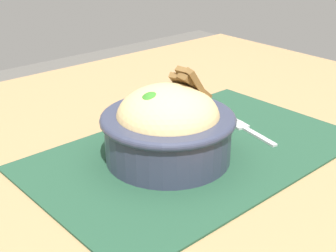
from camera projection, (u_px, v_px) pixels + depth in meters
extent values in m
cube|color=#99754C|center=(173.00, 159.00, 0.71)|extent=(1.20, 0.94, 0.03)
cylinder|color=olive|center=(215.00, 167.00, 1.47)|extent=(0.04, 0.04, 0.74)
cube|color=#1E422D|center=(195.00, 152.00, 0.69)|extent=(0.48, 0.31, 0.00)
cylinder|color=#2D3347|center=(168.00, 137.00, 0.66)|extent=(0.18, 0.18, 0.07)
torus|color=#2D3347|center=(168.00, 118.00, 0.65)|extent=(0.19, 0.19, 0.01)
ellipsoid|color=tan|center=(168.00, 118.00, 0.64)|extent=(0.20, 0.20, 0.09)
sphere|color=#317423|center=(157.00, 104.00, 0.62)|extent=(0.03, 0.03, 0.03)
sphere|color=#317423|center=(162.00, 99.00, 0.64)|extent=(0.04, 0.04, 0.04)
sphere|color=#317423|center=(152.00, 105.00, 0.62)|extent=(0.04, 0.04, 0.04)
cylinder|color=orange|center=(183.00, 98.00, 0.66)|extent=(0.03, 0.02, 0.01)
cube|color=brown|center=(199.00, 88.00, 0.65)|extent=(0.04, 0.03, 0.06)
cube|color=brown|center=(195.00, 86.00, 0.65)|extent=(0.05, 0.02, 0.05)
cube|color=brown|center=(190.00, 84.00, 0.66)|extent=(0.05, 0.03, 0.06)
cube|color=brown|center=(183.00, 84.00, 0.67)|extent=(0.05, 0.03, 0.04)
cube|color=#B6B6B6|center=(262.00, 138.00, 0.73)|extent=(0.02, 0.06, 0.00)
cube|color=#B6B6B6|center=(247.00, 129.00, 0.76)|extent=(0.01, 0.01, 0.00)
cube|color=#B6B6B6|center=(240.00, 125.00, 0.77)|extent=(0.03, 0.03, 0.00)
cube|color=#B6B6B6|center=(235.00, 119.00, 0.79)|extent=(0.01, 0.02, 0.00)
cube|color=#B6B6B6|center=(232.00, 119.00, 0.79)|extent=(0.01, 0.02, 0.00)
cube|color=#B6B6B6|center=(229.00, 120.00, 0.79)|extent=(0.01, 0.02, 0.00)
cube|color=#B6B6B6|center=(226.00, 121.00, 0.79)|extent=(0.01, 0.02, 0.00)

